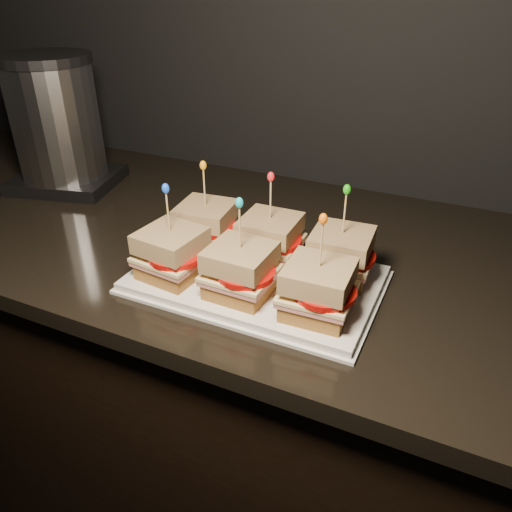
% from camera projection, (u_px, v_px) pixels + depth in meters
% --- Properties ---
extents(cabinet, '(2.20, 0.67, 0.86)m').
position_uv_depth(cabinet, '(245.00, 402.00, 1.24)').
color(cabinet, black).
rests_on(cabinet, ground).
extents(granite_slab, '(2.24, 0.71, 0.03)m').
position_uv_depth(granite_slab, '(243.00, 244.00, 1.01)').
color(granite_slab, black).
rests_on(granite_slab, cabinet).
extents(platter, '(0.40, 0.25, 0.02)m').
position_uv_depth(platter, '(256.00, 279.00, 0.85)').
color(platter, white).
rests_on(platter, granite_slab).
extents(platter_rim, '(0.41, 0.26, 0.01)m').
position_uv_depth(platter_rim, '(256.00, 282.00, 0.85)').
color(platter_rim, white).
rests_on(platter_rim, granite_slab).
extents(sandwich_0_bread_bot, '(0.10, 0.10, 0.03)m').
position_uv_depth(sandwich_0_bread_bot, '(207.00, 239.00, 0.93)').
color(sandwich_0_bread_bot, '#603810').
rests_on(sandwich_0_bread_bot, platter).
extents(sandwich_0_ham, '(0.11, 0.11, 0.01)m').
position_uv_depth(sandwich_0_ham, '(207.00, 231.00, 0.92)').
color(sandwich_0_ham, '#C86460').
rests_on(sandwich_0_ham, sandwich_0_bread_bot).
extents(sandwich_0_cheese, '(0.11, 0.11, 0.01)m').
position_uv_depth(sandwich_0_cheese, '(207.00, 227.00, 0.92)').
color(sandwich_0_cheese, '#F9DF99').
rests_on(sandwich_0_cheese, sandwich_0_ham).
extents(sandwich_0_tomato, '(0.09, 0.09, 0.01)m').
position_uv_depth(sandwich_0_tomato, '(210.00, 226.00, 0.91)').
color(sandwich_0_tomato, '#B10B07').
rests_on(sandwich_0_tomato, sandwich_0_cheese).
extents(sandwich_0_bread_top, '(0.10, 0.10, 0.03)m').
position_uv_depth(sandwich_0_bread_top, '(206.00, 213.00, 0.90)').
color(sandwich_0_bread_top, '#4C230A').
rests_on(sandwich_0_bread_top, sandwich_0_tomato).
extents(sandwich_0_pick, '(0.00, 0.00, 0.09)m').
position_uv_depth(sandwich_0_pick, '(204.00, 190.00, 0.88)').
color(sandwich_0_pick, tan).
rests_on(sandwich_0_pick, sandwich_0_bread_top).
extents(sandwich_0_frill, '(0.01, 0.01, 0.02)m').
position_uv_depth(sandwich_0_frill, '(203.00, 165.00, 0.86)').
color(sandwich_0_frill, orange).
rests_on(sandwich_0_frill, sandwich_0_pick).
extents(sandwich_1_bread_bot, '(0.09, 0.09, 0.03)m').
position_uv_depth(sandwich_1_bread_bot, '(270.00, 253.00, 0.88)').
color(sandwich_1_bread_bot, '#603810').
rests_on(sandwich_1_bread_bot, platter).
extents(sandwich_1_ham, '(0.10, 0.10, 0.01)m').
position_uv_depth(sandwich_1_ham, '(270.00, 245.00, 0.88)').
color(sandwich_1_ham, '#C86460').
rests_on(sandwich_1_ham, sandwich_1_bread_bot).
extents(sandwich_1_cheese, '(0.11, 0.10, 0.01)m').
position_uv_depth(sandwich_1_cheese, '(270.00, 241.00, 0.87)').
color(sandwich_1_cheese, '#F9DF99').
rests_on(sandwich_1_cheese, sandwich_1_ham).
extents(sandwich_1_tomato, '(0.09, 0.09, 0.01)m').
position_uv_depth(sandwich_1_tomato, '(275.00, 240.00, 0.86)').
color(sandwich_1_tomato, '#B10B07').
rests_on(sandwich_1_tomato, sandwich_1_cheese).
extents(sandwich_1_bread_top, '(0.10, 0.10, 0.03)m').
position_uv_depth(sandwich_1_bread_top, '(270.00, 227.00, 0.86)').
color(sandwich_1_bread_top, '#4C230A').
rests_on(sandwich_1_bread_top, sandwich_1_tomato).
extents(sandwich_1_pick, '(0.00, 0.00, 0.09)m').
position_uv_depth(sandwich_1_pick, '(270.00, 202.00, 0.84)').
color(sandwich_1_pick, tan).
rests_on(sandwich_1_pick, sandwich_1_bread_top).
extents(sandwich_1_frill, '(0.01, 0.01, 0.02)m').
position_uv_depth(sandwich_1_frill, '(271.00, 177.00, 0.81)').
color(sandwich_1_frill, red).
rests_on(sandwich_1_frill, sandwich_1_pick).
extents(sandwich_2_bread_bot, '(0.10, 0.10, 0.03)m').
position_uv_depth(sandwich_2_bread_bot, '(339.00, 269.00, 0.84)').
color(sandwich_2_bread_bot, '#603810').
rests_on(sandwich_2_bread_bot, platter).
extents(sandwich_2_ham, '(0.11, 0.10, 0.01)m').
position_uv_depth(sandwich_2_ham, '(340.00, 260.00, 0.83)').
color(sandwich_2_ham, '#C86460').
rests_on(sandwich_2_ham, sandwich_2_bread_bot).
extents(sandwich_2_cheese, '(0.11, 0.11, 0.01)m').
position_uv_depth(sandwich_2_cheese, '(340.00, 257.00, 0.83)').
color(sandwich_2_cheese, '#F9DF99').
rests_on(sandwich_2_cheese, sandwich_2_ham).
extents(sandwich_2_tomato, '(0.09, 0.09, 0.01)m').
position_uv_depth(sandwich_2_tomato, '(347.00, 256.00, 0.81)').
color(sandwich_2_tomato, '#B10B07').
rests_on(sandwich_2_tomato, sandwich_2_cheese).
extents(sandwich_2_bread_top, '(0.10, 0.10, 0.03)m').
position_uv_depth(sandwich_2_bread_top, '(342.00, 242.00, 0.81)').
color(sandwich_2_bread_top, '#4C230A').
rests_on(sandwich_2_bread_top, sandwich_2_tomato).
extents(sandwich_2_pick, '(0.00, 0.00, 0.09)m').
position_uv_depth(sandwich_2_pick, '(344.00, 216.00, 0.79)').
color(sandwich_2_pick, tan).
rests_on(sandwich_2_pick, sandwich_2_bread_top).
extents(sandwich_2_frill, '(0.01, 0.01, 0.02)m').
position_uv_depth(sandwich_2_frill, '(347.00, 189.00, 0.77)').
color(sandwich_2_frill, '#1EA610').
rests_on(sandwich_2_frill, sandwich_2_pick).
extents(sandwich_3_bread_bot, '(0.10, 0.10, 0.03)m').
position_uv_depth(sandwich_3_bread_bot, '(173.00, 268.00, 0.84)').
color(sandwich_3_bread_bot, '#603810').
rests_on(sandwich_3_bread_bot, platter).
extents(sandwich_3_ham, '(0.11, 0.11, 0.01)m').
position_uv_depth(sandwich_3_ham, '(172.00, 259.00, 0.83)').
color(sandwich_3_ham, '#C86460').
rests_on(sandwich_3_ham, sandwich_3_bread_bot).
extents(sandwich_3_cheese, '(0.11, 0.11, 0.01)m').
position_uv_depth(sandwich_3_cheese, '(172.00, 255.00, 0.83)').
color(sandwich_3_cheese, '#F9DF99').
rests_on(sandwich_3_cheese, sandwich_3_ham).
extents(sandwich_3_tomato, '(0.09, 0.09, 0.01)m').
position_uv_depth(sandwich_3_tomato, '(176.00, 255.00, 0.82)').
color(sandwich_3_tomato, '#B10B07').
rests_on(sandwich_3_tomato, sandwich_3_cheese).
extents(sandwich_3_bread_top, '(0.11, 0.11, 0.03)m').
position_uv_depth(sandwich_3_bread_top, '(171.00, 240.00, 0.81)').
color(sandwich_3_bread_top, '#4C230A').
rests_on(sandwich_3_bread_top, sandwich_3_tomato).
extents(sandwich_3_pick, '(0.00, 0.00, 0.09)m').
position_uv_depth(sandwich_3_pick, '(168.00, 215.00, 0.79)').
color(sandwich_3_pick, tan).
rests_on(sandwich_3_pick, sandwich_3_bread_top).
extents(sandwich_3_frill, '(0.01, 0.01, 0.02)m').
position_uv_depth(sandwich_3_frill, '(166.00, 188.00, 0.77)').
color(sandwich_3_frill, blue).
rests_on(sandwich_3_frill, sandwich_3_pick).
extents(sandwich_4_bread_bot, '(0.10, 0.10, 0.03)m').
position_uv_depth(sandwich_4_bread_bot, '(241.00, 285.00, 0.79)').
color(sandwich_4_bread_bot, '#603810').
rests_on(sandwich_4_bread_bot, platter).
extents(sandwich_4_ham, '(0.11, 0.10, 0.01)m').
position_uv_depth(sandwich_4_ham, '(241.00, 276.00, 0.79)').
color(sandwich_4_ham, '#C86460').
rests_on(sandwich_4_ham, sandwich_4_bread_bot).
extents(sandwich_4_cheese, '(0.11, 0.10, 0.01)m').
position_uv_depth(sandwich_4_cheese, '(241.00, 273.00, 0.78)').
color(sandwich_4_cheese, '#F9DF99').
rests_on(sandwich_4_cheese, sandwich_4_ham).
extents(sandwich_4_tomato, '(0.09, 0.09, 0.01)m').
position_uv_depth(sandwich_4_tomato, '(246.00, 272.00, 0.77)').
color(sandwich_4_tomato, '#B10B07').
rests_on(sandwich_4_tomato, sandwich_4_cheese).
extents(sandwich_4_bread_top, '(0.10, 0.10, 0.03)m').
position_uv_depth(sandwich_4_bread_top, '(240.00, 257.00, 0.77)').
color(sandwich_4_bread_top, '#4C230A').
rests_on(sandwich_4_bread_top, sandwich_4_tomato).
extents(sandwich_4_pick, '(0.00, 0.00, 0.09)m').
position_uv_depth(sandwich_4_pick, '(240.00, 230.00, 0.75)').
color(sandwich_4_pick, tan).
rests_on(sandwich_4_pick, sandwich_4_bread_top).
extents(sandwich_4_frill, '(0.01, 0.01, 0.02)m').
position_uv_depth(sandwich_4_frill, '(239.00, 203.00, 0.72)').
color(sandwich_4_frill, '#0FA5B7').
rests_on(sandwich_4_frill, sandwich_4_pick).
extents(sandwich_5_bread_bot, '(0.10, 0.10, 0.03)m').
position_uv_depth(sandwich_5_bread_bot, '(317.00, 305.00, 0.75)').
color(sandwich_5_bread_bot, '#603810').
rests_on(sandwich_5_bread_bot, platter).
extents(sandwich_5_ham, '(0.11, 0.10, 0.01)m').
position_uv_depth(sandwich_5_ham, '(318.00, 296.00, 0.74)').
color(sandwich_5_ham, '#C86460').
rests_on(sandwich_5_ham, sandwich_5_bread_bot).
extents(sandwich_5_cheese, '(0.11, 0.10, 0.01)m').
position_uv_depth(sandwich_5_cheese, '(318.00, 292.00, 0.74)').
color(sandwich_5_cheese, '#F9DF99').
rests_on(sandwich_5_cheese, sandwich_5_ham).
extents(sandwich_5_tomato, '(0.09, 0.09, 0.01)m').
position_uv_depth(sandwich_5_tomato, '(325.00, 292.00, 0.72)').
color(sandwich_5_tomato, '#B10B07').
rests_on(sandwich_5_tomato, sandwich_5_cheese).
extents(sandwich_5_bread_top, '(0.10, 0.10, 0.03)m').
position_uv_depth(sandwich_5_bread_top, '(319.00, 276.00, 0.72)').
color(sandwich_5_bread_top, '#4C230A').
rests_on(sandwich_5_bread_top, sandwich_5_tomato).
extents(sandwich_5_pick, '(0.00, 0.00, 0.09)m').
position_uv_depth(sandwich_5_pick, '(321.00, 248.00, 0.70)').
color(sandwich_5_pick, tan).
rests_on(sandwich_5_pick, sandwich_5_bread_top).
extents(sandwich_5_frill, '(0.01, 0.01, 0.02)m').
position_uv_depth(sandwich_5_frill, '(323.00, 219.00, 0.68)').
color(sandwich_5_frill, orange).
rests_on(sandwich_5_frill, sandwich_5_pick).
extents(appliance_base, '(0.28, 0.25, 0.03)m').
position_uv_depth(appliance_base, '(68.00, 179.00, 1.24)').
color(appliance_base, '#262628').
rests_on(appliance_base, granite_slab).
extents(appliance_body, '(0.20, 0.20, 0.26)m').
position_uv_depth(appliance_body, '(56.00, 122.00, 1.16)').
color(appliance_body, silver).
rests_on(appliance_body, appliance_base).
extents(appliance_lid, '(0.21, 0.21, 0.02)m').
position_uv_depth(appliance_lid, '(43.00, 59.00, 1.09)').
color(appliance_lid, '#262628').
rests_on(appliance_lid, appliance_body).
extents(appliance, '(0.24, 0.20, 0.31)m').
position_uv_depth(appliance, '(56.00, 124.00, 1.17)').
color(appliance, silver).
rests_on(appliance, granite_slab).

